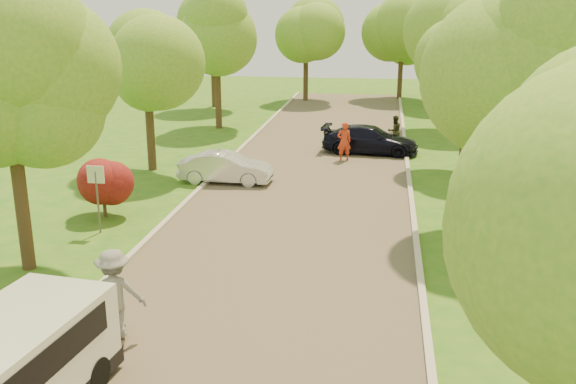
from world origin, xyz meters
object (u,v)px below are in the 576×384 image
Objects in this scene: skateboarder at (114,294)px; person_olive at (395,131)px; street_sign at (96,185)px; longboard at (118,337)px; silver_sedan at (226,168)px; dark_sedan at (370,140)px; person_striped at (344,141)px.

person_olive is at bearing -125.93° from skateboarder.
longboard is (3.30, -6.41, -1.45)m from street_sign.
silver_sedan is 2.39× the size of person_olive.
street_sign reaches higher than person_olive.
dark_sedan is 2.07m from person_striped.
person_striped is (4.46, 4.55, 0.28)m from silver_sedan.
longboard is (-4.80, -19.08, -0.56)m from dark_sedan.
person_striped reaches higher than longboard.
silver_sedan is at bearing 22.39° from person_olive.
street_sign is at bearing 160.34° from silver_sedan.
person_striped is at bearing -42.81° from silver_sedan.
dark_sedan is (8.10, 12.67, -0.89)m from street_sign.
skateboarder is 17.76m from person_striped.
street_sign is 0.47× the size of dark_sedan.
person_striped is at bearing -121.85° from skateboarder.
skateboarder is at bearing 58.00° from person_striped.
longboard is 21.76m from person_olive.
person_striped is (3.66, 17.37, -0.21)m from skateboarder.
dark_sedan reaches higher than silver_sedan.
street_sign is at bearing 37.48° from person_striped.
person_olive is (6.78, 8.08, 0.17)m from silver_sedan.
street_sign is at bearing -82.73° from longboard.
street_sign is 1.38× the size of person_olive.
person_striped reaches higher than silver_sedan.
silver_sedan is at bearing -106.39° from skateboarder.
silver_sedan is at bearing 25.45° from person_striped.
person_olive is at bearing -38.37° from silver_sedan.
person_olive is at bearing 57.37° from street_sign.
dark_sedan is (5.60, 6.25, 0.05)m from silver_sedan.
longboard is 0.66× the size of person_olive.
person_striped is (6.96, 10.96, -0.67)m from street_sign.
skateboarder reaches higher than person_olive.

